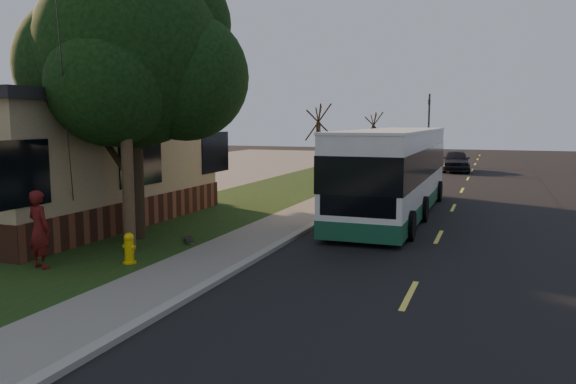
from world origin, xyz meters
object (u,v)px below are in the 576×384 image
object	(u,v)px
leafy_tree	(134,59)
traffic_signal	(429,124)
distant_car	(456,161)
utility_pole	(124,73)
fire_hydrant	(129,248)
transit_bus	(394,170)
dumpster	(156,183)
bare_tree_near	(318,145)
skateboard_main	(189,239)
skateboarder	(39,229)
bare_tree_far	(373,140)

from	to	relation	value
leafy_tree	traffic_signal	size ratio (longest dim) A/B	1.42
traffic_signal	distant_car	bearing A→B (deg)	-65.05
traffic_signal	distant_car	xyz separation A→B (m)	(2.46, -5.30, -2.42)
leafy_tree	utility_pole	bearing A→B (deg)	-62.40
fire_hydrant	utility_pole	world-z (taller)	utility_pole
leafy_tree	transit_bus	distance (m)	9.84
dumpster	distant_car	size ratio (longest dim) A/B	0.43
distant_car	fire_hydrant	bearing A→B (deg)	-106.03
bare_tree_near	transit_bus	bearing A→B (deg)	-57.10
fire_hydrant	skateboard_main	size ratio (longest dim) A/B	0.91
traffic_signal	utility_pole	bearing A→B (deg)	-96.58
skateboarder	dumpster	xyz separation A→B (m)	(-4.16, 11.00, -0.25)
bare_tree_near	dumpster	distance (m)	9.55
bare_tree_far	transit_bus	size ratio (longest dim) A/B	0.35
transit_bus	skateboard_main	bearing A→B (deg)	-123.80
bare_tree_far	traffic_signal	xyz separation A→B (m)	(3.50, 4.00, 1.16)
bare_tree_near	traffic_signal	size ratio (longest dim) A/B	0.78
bare_tree_far	distant_car	distance (m)	6.23
traffic_signal	bare_tree_near	bearing A→B (deg)	-104.04
skateboarder	transit_bus	bearing A→B (deg)	-106.67
bare_tree_far	traffic_signal	size ratio (longest dim) A/B	0.73
traffic_signal	transit_bus	world-z (taller)	traffic_signal
skateboard_main	dumpster	bearing A→B (deg)	128.88
utility_pole	bare_tree_near	xyz separation A→B (m)	(-0.19, 17.01, -2.48)
skateboarder	skateboard_main	size ratio (longest dim) A/B	2.23
leafy_tree	distant_car	distance (m)	27.37
traffic_signal	skateboard_main	distance (m)	31.68
utility_pole	distant_car	world-z (taller)	utility_pole
traffic_signal	transit_bus	xyz separation A→B (m)	(1.56, -24.59, -1.50)
bare_tree_near	skateboard_main	world-z (taller)	bare_tree_near
fire_hydrant	skateboarder	world-z (taller)	skateboarder
leafy_tree	skateboard_main	bearing A→B (deg)	-1.32
bare_tree_near	skateboarder	world-z (taller)	bare_tree_near
utility_pole	leafy_tree	size ratio (longest dim) A/B	1.16
fire_hydrant	distant_car	xyz separation A→B (m)	(5.56, 28.70, 0.32)
fire_hydrant	skateboarder	distance (m)	2.04
traffic_signal	skateboarder	xyz separation A→B (m)	(-4.74, -35.08, -2.19)
transit_bus	distant_car	size ratio (longest dim) A/B	2.63
bare_tree_near	bare_tree_far	distance (m)	12.01
fire_hydrant	bare_tree_far	xyz separation A→B (m)	(-0.40, 30.00, 1.57)
fire_hydrant	bare_tree_near	distance (m)	18.10
utility_pole	skateboard_main	bearing A→B (deg)	63.52
fire_hydrant	transit_bus	size ratio (longest dim) A/B	0.06
utility_pole	leafy_tree	distance (m)	1.94
fire_hydrant	bare_tree_far	size ratio (longest dim) A/B	0.18
utility_pole	bare_tree_far	bearing A→B (deg)	89.40
utility_pole	traffic_signal	bearing A→B (deg)	83.42
traffic_signal	skateboard_main	world-z (taller)	traffic_signal
utility_pole	traffic_signal	distance (m)	33.26
transit_bus	dumpster	size ratio (longest dim) A/B	6.16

